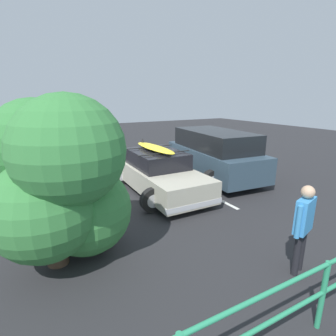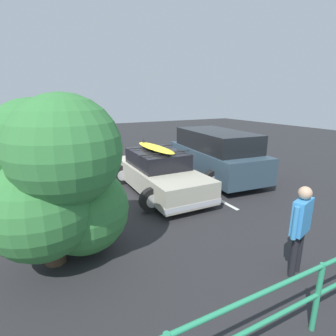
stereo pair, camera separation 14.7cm
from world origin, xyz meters
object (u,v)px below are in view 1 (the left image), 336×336
object	(u,v)px
suv_car	(214,154)
person_bystander	(304,222)
bush_near_left	(62,176)
sedan_car	(158,173)

from	to	relation	value
suv_car	person_bystander	world-z (taller)	suv_car
suv_car	bush_near_left	size ratio (longest dim) A/B	1.49
bush_near_left	person_bystander	bearing A→B (deg)	146.22
sedan_car	bush_near_left	world-z (taller)	bush_near_left
bush_near_left	suv_car	bearing A→B (deg)	-153.11
suv_car	person_bystander	distance (m)	5.71
person_bystander	bush_near_left	distance (m)	4.23
person_bystander	bush_near_left	size ratio (longest dim) A/B	0.52
sedan_car	suv_car	xyz separation A→B (m)	(-2.57, -0.38, 0.28)
suv_car	person_bystander	xyz separation A→B (m)	(2.28, 5.23, 0.05)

